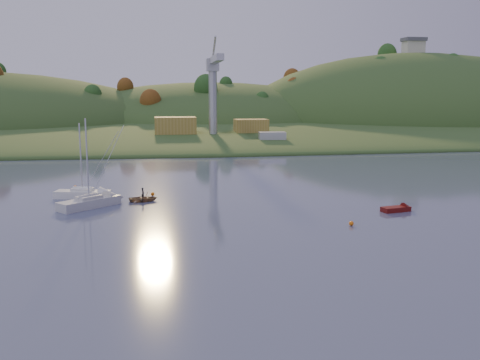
{
  "coord_description": "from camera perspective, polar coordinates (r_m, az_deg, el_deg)",
  "views": [
    {
      "loc": [
        -12.59,
        -23.04,
        13.93
      ],
      "look_at": [
        -3.52,
        36.25,
        4.01
      ],
      "focal_mm": 40.0,
      "sensor_mm": 36.0,
      "label": 1
    }
  ],
  "objects": [
    {
      "name": "far_shore",
      "position": [
        253.74,
        -5.88,
        6.2
      ],
      "size": [
        620.0,
        220.0,
        1.5
      ],
      "primitive_type": "cube",
      "color": "#24481D",
      "rests_on": "ground"
    },
    {
      "name": "shore_slope",
      "position": [
        188.98,
        -4.88,
        5.13
      ],
      "size": [
        640.0,
        150.0,
        7.0
      ],
      "primitive_type": "ellipsoid",
      "color": "#24481D",
      "rests_on": "ground"
    },
    {
      "name": "hill_center",
      "position": [
        234.55,
        -3.18,
        5.97
      ],
      "size": [
        140.0,
        120.0,
        36.0
      ],
      "primitive_type": "ellipsoid",
      "color": "#24481D",
      "rests_on": "ground"
    },
    {
      "name": "hill_right",
      "position": [
        243.54,
        17.62,
        5.67
      ],
      "size": [
        150.0,
        130.0,
        60.0
      ],
      "primitive_type": "ellipsoid",
      "color": "#24481D",
      "rests_on": "ground"
    },
    {
      "name": "hilltop_house",
      "position": [
        243.92,
        18.02,
        13.52
      ],
      "size": [
        9.0,
        7.0,
        6.45
      ],
      "color": "beige",
      "rests_on": "hill_right"
    },
    {
      "name": "hillside_trees",
      "position": [
        208.89,
        -5.25,
        5.53
      ],
      "size": [
        280.0,
        50.0,
        32.0
      ],
      "primitive_type": null,
      "color": "#2A4E1C",
      "rests_on": "ground"
    },
    {
      "name": "wharf",
      "position": [
        146.66,
        -1.79,
        4.41
      ],
      "size": [
        42.0,
        16.0,
        2.4
      ],
      "primitive_type": "cube",
      "color": "slate",
      "rests_on": "ground"
    },
    {
      "name": "shed_west",
      "position": [
        146.4,
        -6.92,
        5.75
      ],
      "size": [
        11.0,
        8.0,
        4.8
      ],
      "primitive_type": "cube",
      "color": "#A78837",
      "rests_on": "wharf"
    },
    {
      "name": "shed_east",
      "position": [
        149.56,
        1.17,
        5.74
      ],
      "size": [
        9.0,
        7.0,
        4.0
      ],
      "primitive_type": "cube",
      "color": "#A78837",
      "rests_on": "wharf"
    },
    {
      "name": "dock_crane",
      "position": [
        142.22,
        -2.86,
        10.69
      ],
      "size": [
        3.2,
        28.0,
        20.3
      ],
      "color": "#B7B7BC",
      "rests_on": "wharf"
    },
    {
      "name": "sailboat_near",
      "position": [
        67.6,
        -15.8,
        -2.25
      ],
      "size": [
        7.38,
        6.94,
        10.82
      ],
      "rotation": [
        0.0,
        0.0,
        0.73
      ],
      "color": "silver",
      "rests_on": "ground"
    },
    {
      "name": "sailboat_far",
      "position": [
        73.78,
        -16.45,
        -1.35
      ],
      "size": [
        7.46,
        3.74,
        9.93
      ],
      "rotation": [
        0.0,
        0.0,
        -0.23
      ],
      "color": "white",
      "rests_on": "ground"
    },
    {
      "name": "canoe",
      "position": [
        69.82,
        -10.3,
        -1.95
      ],
      "size": [
        3.9,
        2.98,
        0.76
      ],
      "primitive_type": "imported",
      "rotation": [
        0.0,
        0.0,
        1.68
      ],
      "color": "#856749",
      "rests_on": "ground"
    },
    {
      "name": "paddler",
      "position": [
        69.75,
        -10.31,
        -1.64
      ],
      "size": [
        0.43,
        0.6,
        1.54
      ],
      "primitive_type": "imported",
      "rotation": [
        0.0,
        0.0,
        1.68
      ],
      "color": "black",
      "rests_on": "ground"
    },
    {
      "name": "red_tender",
      "position": [
        66.07,
        16.81,
        -2.93
      ],
      "size": [
        4.25,
        2.24,
        1.38
      ],
      "rotation": [
        0.0,
        0.0,
        0.22
      ],
      "color": "#5E100D",
      "rests_on": "ground"
    },
    {
      "name": "work_vessel",
      "position": [
        134.63,
        3.44,
        4.05
      ],
      "size": [
        15.89,
        6.55,
        4.0
      ],
      "rotation": [
        0.0,
        0.0,
        -0.06
      ],
      "color": "slate",
      "rests_on": "ground"
    },
    {
      "name": "buoy_1",
      "position": [
        57.58,
        11.79,
        -4.55
      ],
      "size": [
        0.5,
        0.5,
        0.5
      ],
      "primitive_type": "sphere",
      "color": "orange",
      "rests_on": "ground"
    },
    {
      "name": "buoy_2",
      "position": [
        81.24,
        -17.17,
        -0.73
      ],
      "size": [
        0.5,
        0.5,
        0.5
      ],
      "primitive_type": "sphere",
      "color": "orange",
      "rests_on": "ground"
    },
    {
      "name": "buoy_3",
      "position": [
        73.38,
        -9.3,
        -1.48
      ],
      "size": [
        0.5,
        0.5,
        0.5
      ],
      "primitive_type": "sphere",
      "color": "orange",
      "rests_on": "ground"
    }
  ]
}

